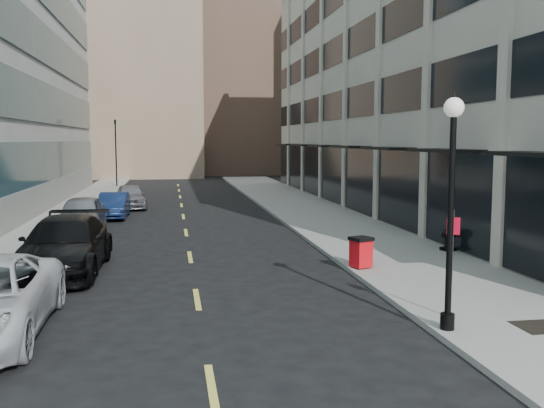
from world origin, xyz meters
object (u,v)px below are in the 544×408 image
object	(u,v)px
car_black_pickup	(65,245)
urn_planter	(448,237)
car_silver_sedan	(82,214)
car_grey_sedan	(130,196)
traffic_signal	(115,124)
lamppost	(451,192)
car_blue_sedan	(114,205)
sign_post	(452,249)
trash_bin	(361,251)

from	to	relation	value
car_black_pickup	urn_planter	distance (m)	13.70
car_silver_sedan	car_grey_sedan	bearing A→B (deg)	80.00
car_black_pickup	car_silver_sedan	size ratio (longest dim) A/B	1.25
traffic_signal	urn_planter	bearing A→B (deg)	-66.71
lamppost	traffic_signal	bearing A→B (deg)	103.79
car_silver_sedan	car_blue_sedan	xyz separation A→B (m)	(1.01, 4.95, -0.14)
traffic_signal	sign_post	distance (m)	44.81
car_silver_sedan	trash_bin	bearing A→B (deg)	-46.50
lamppost	car_grey_sedan	bearing A→B (deg)	107.67
sign_post	traffic_signal	bearing A→B (deg)	129.31
traffic_signal	urn_planter	world-z (taller)	traffic_signal
urn_planter	sign_post	bearing A→B (deg)	-115.28
car_grey_sedan	lamppost	bearing A→B (deg)	-79.48
car_silver_sedan	car_grey_sedan	distance (m)	9.81
car_silver_sedan	trash_bin	world-z (taller)	car_silver_sedan
car_blue_sedan	urn_planter	size ratio (longest dim) A/B	5.18
car_black_pickup	car_grey_sedan	xyz separation A→B (m)	(0.87, 18.66, -0.13)
traffic_signal	car_blue_sedan	distance (m)	22.68
lamppost	trash_bin	bearing A→B (deg)	89.12
car_black_pickup	trash_bin	distance (m)	9.60
sign_post	urn_planter	bearing A→B (deg)	89.41
trash_bin	traffic_signal	bearing A→B (deg)	85.92
car_black_pickup	car_silver_sedan	bearing A→B (deg)	96.24
car_grey_sedan	trash_bin	size ratio (longest dim) A/B	4.45
lamppost	car_silver_sedan	bearing A→B (deg)	120.72
sign_post	car_black_pickup	bearing A→B (deg)	168.44
car_grey_sedan	lamppost	xyz separation A→B (m)	(8.50, -26.68, 2.41)
traffic_signal	car_grey_sedan	world-z (taller)	traffic_signal
car_silver_sedan	lamppost	world-z (taller)	lamppost
traffic_signal	car_black_pickup	bearing A→B (deg)	-87.73
car_grey_sedan	sign_post	xyz separation A→B (m)	(8.96, -25.87, 1.01)
car_blue_sedan	sign_post	size ratio (longest dim) A/B	1.67
trash_bin	lamppost	size ratio (longest dim) A/B	0.20
sign_post	urn_planter	xyz separation A→B (m)	(3.84, 8.12, -1.12)
car_blue_sedan	trash_bin	size ratio (longest dim) A/B	4.19
car_black_pickup	trash_bin	bearing A→B (deg)	-7.62
car_silver_sedan	sign_post	xyz separation A→B (m)	(10.56, -16.19, 0.93)
car_silver_sedan	sign_post	world-z (taller)	sign_post
car_blue_sedan	trash_bin	world-z (taller)	car_blue_sedan
car_grey_sedan	urn_planter	size ratio (longest dim) A/B	5.49
trash_bin	urn_planter	distance (m)	4.86
car_grey_sedan	urn_planter	bearing A→B (deg)	-61.37
traffic_signal	lamppost	distance (m)	45.38
car_silver_sedan	trash_bin	size ratio (longest dim) A/B	4.88
car_black_pickup	car_grey_sedan	bearing A→B (deg)	88.93
car_black_pickup	trash_bin	xyz separation A→B (m)	(9.47, -1.54, -0.20)
traffic_signal	car_grey_sedan	bearing A→B (deg)	-82.44
sign_post	car_blue_sedan	bearing A→B (deg)	139.01
traffic_signal	car_grey_sedan	xyz separation A→B (m)	(2.30, -17.32, -4.95)
car_blue_sedan	lamppost	xyz separation A→B (m)	(9.09, -21.95, 2.48)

